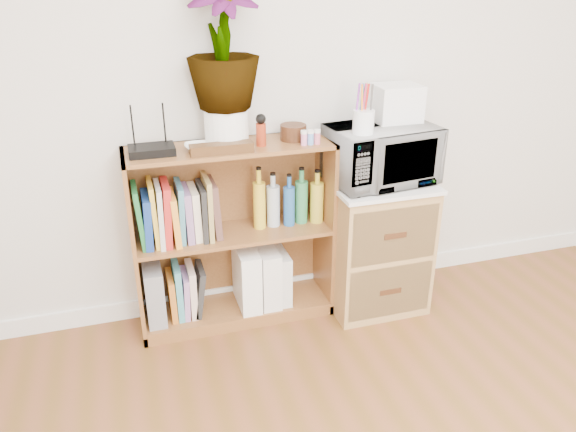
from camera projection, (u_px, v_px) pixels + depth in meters
name	position (u px, v px, depth m)	size (l,w,h in m)	color
skirting_board	(291.00, 284.00, 3.23)	(4.00, 0.02, 0.10)	white
bookshelf	(234.00, 236.00, 2.84)	(1.00, 0.30, 0.95)	brown
wicker_unit	(374.00, 245.00, 3.02)	(0.50, 0.45, 0.70)	#9E7542
microwave	(381.00, 154.00, 2.80)	(0.52, 0.35, 0.29)	silver
pen_cup	(363.00, 122.00, 2.61)	(0.10, 0.10, 0.11)	white
small_appliance	(396.00, 103.00, 2.81)	(0.23, 0.19, 0.18)	white
router	(152.00, 150.00, 2.52)	(0.20, 0.14, 0.04)	black
white_bowl	(199.00, 147.00, 2.57)	(0.13, 0.13, 0.03)	white
plant_pot	(226.00, 127.00, 2.62)	(0.21, 0.21, 0.17)	white
potted_plant	(223.00, 43.00, 2.47)	(0.33, 0.33, 0.58)	#2A6A30
trinket_box	(222.00, 148.00, 2.53)	(0.29, 0.07, 0.05)	#3C2310
kokeshi_doll	(261.00, 135.00, 2.62)	(0.05, 0.05, 0.11)	maroon
wooden_bowl	(293.00, 132.00, 2.72)	(0.13, 0.13, 0.07)	#321C0D
paint_jars	(310.00, 139.00, 2.65)	(0.11, 0.04, 0.05)	pink
file_box	(154.00, 292.00, 2.83)	(0.09, 0.24, 0.30)	gray
magazine_holder_left	(247.00, 276.00, 2.94)	(0.10, 0.26, 0.33)	white
magazine_holder_mid	(267.00, 275.00, 2.98)	(0.10, 0.25, 0.32)	white
magazine_holder_right	(278.00, 275.00, 3.00)	(0.09, 0.23, 0.28)	silver
cookbooks	(178.00, 213.00, 2.70)	(0.40, 0.20, 0.31)	#1E7134
liquor_bottles	(289.00, 199.00, 2.85)	(0.37, 0.07, 0.31)	gold
lower_books	(185.00, 291.00, 2.88)	(0.19, 0.19, 0.29)	#BF6B21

